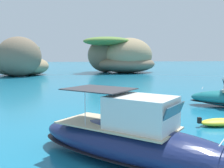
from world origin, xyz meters
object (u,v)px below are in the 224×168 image
object	(u,v)px
islet_large	(121,57)
islet_small	(22,60)
motorboat_navy	(132,140)
dinghy_tender	(220,122)

from	to	relation	value
islet_large	islet_small	world-z (taller)	islet_large
islet_large	motorboat_navy	bearing A→B (deg)	-106.60
islet_large	motorboat_navy	size ratio (longest dim) A/B	2.51
islet_small	motorboat_navy	xyz separation A→B (m)	(7.74, -51.45, -2.62)
islet_small	motorboat_navy	bearing A→B (deg)	-81.44
islet_large	dinghy_tender	world-z (taller)	islet_large
motorboat_navy	dinghy_tender	world-z (taller)	motorboat_navy
dinghy_tender	islet_large	bearing A→B (deg)	79.50
islet_small	dinghy_tender	xyz separation A→B (m)	(14.80, -47.68, -3.31)
islet_small	dinghy_tender	size ratio (longest dim) A/B	5.77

